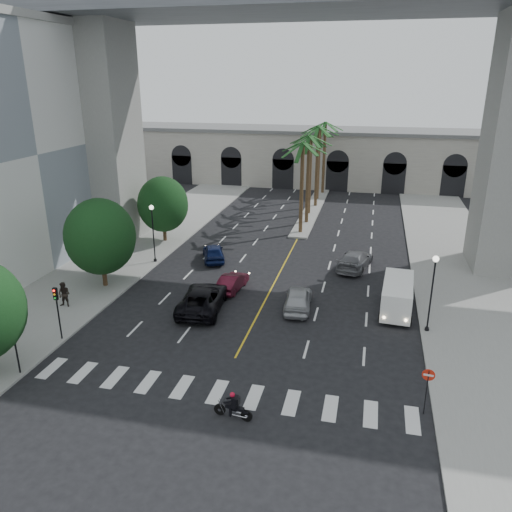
{
  "coord_description": "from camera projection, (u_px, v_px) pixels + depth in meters",
  "views": [
    {
      "loc": [
        7.22,
        -22.97,
        15.81
      ],
      "look_at": [
        0.34,
        6.0,
        5.12
      ],
      "focal_mm": 35.0,
      "sensor_mm": 36.0,
      "label": 1
    }
  ],
  "objects": [
    {
      "name": "street_tree_far",
      "position": [
        163.0,
        204.0,
        49.61
      ],
      "size": [
        5.04,
        5.04,
        6.68
      ],
      "color": "#382616",
      "rests_on": "ground"
    },
    {
      "name": "ground",
      "position": [
        225.0,
        377.0,
        27.95
      ],
      "size": [
        140.0,
        140.0,
        0.0
      ],
      "primitive_type": "plane",
      "color": "black",
      "rests_on": "ground"
    },
    {
      "name": "palm_a",
      "position": [
        303.0,
        148.0,
        50.51
      ],
      "size": [
        3.2,
        3.2,
        10.3
      ],
      "color": "#47331E",
      "rests_on": "ground"
    },
    {
      "name": "cargo_van",
      "position": [
        397.0,
        296.0,
        35.21
      ],
      "size": [
        2.47,
        5.52,
        2.3
      ],
      "rotation": [
        0.0,
        0.0,
        -0.06
      ],
      "color": "white",
      "rests_on": "ground"
    },
    {
      "name": "pier_building",
      "position": [
        327.0,
        157.0,
        76.87
      ],
      "size": [
        71.0,
        10.5,
        8.5
      ],
      "color": "#BBB7A8",
      "rests_on": "ground"
    },
    {
      "name": "traffic_signal_far",
      "position": [
        57.0,
        305.0,
        30.93
      ],
      "size": [
        0.25,
        0.18,
        3.65
      ],
      "color": "black",
      "rests_on": "ground"
    },
    {
      "name": "palm_e",
      "position": [
        320.0,
        131.0,
        65.16
      ],
      "size": [
        3.2,
        3.2,
        10.4
      ],
      "color": "#47331E",
      "rests_on": "ground"
    },
    {
      "name": "median",
      "position": [
        312.0,
        210.0,
        62.71
      ],
      "size": [
        2.0,
        24.0,
        0.2
      ],
      "primitive_type": "cube",
      "color": "gray",
      "rests_on": "ground"
    },
    {
      "name": "street_tree_mid",
      "position": [
        100.0,
        237.0,
        38.51
      ],
      "size": [
        5.44,
        5.44,
        7.21
      ],
      "color": "#382616",
      "rests_on": "ground"
    },
    {
      "name": "lamp_post_left_far",
      "position": [
        153.0,
        229.0,
        43.99
      ],
      "size": [
        0.4,
        0.4,
        5.35
      ],
      "color": "black",
      "rests_on": "ground"
    },
    {
      "name": "palm_f",
      "position": [
        325.0,
        126.0,
        68.66
      ],
      "size": [
        3.2,
        3.2,
        10.7
      ],
      "color": "#47331E",
      "rests_on": "ground"
    },
    {
      "name": "car_a",
      "position": [
        298.0,
        299.0,
        35.85
      ],
      "size": [
        2.2,
        4.76,
        1.58
      ],
      "primitive_type": "imported",
      "rotation": [
        0.0,
        0.0,
        3.22
      ],
      "color": "#A5A6AA",
      "rests_on": "ground"
    },
    {
      "name": "car_e",
      "position": [
        214.0,
        252.0,
        45.49
      ],
      "size": [
        3.35,
        4.83,
        1.53
      ],
      "primitive_type": "imported",
      "rotation": [
        0.0,
        0.0,
        3.53
      ],
      "color": "#0E1944",
      "rests_on": "ground"
    },
    {
      "name": "sidewalk_right",
      "position": [
        468.0,
        294.0,
        38.39
      ],
      "size": [
        8.0,
        100.0,
        0.15
      ],
      "primitive_type": "cube",
      "color": "gray",
      "rests_on": "ground"
    },
    {
      "name": "motorcycle_rider",
      "position": [
        234.0,
        407.0,
        24.33
      ],
      "size": [
        2.02,
        0.55,
        1.46
      ],
      "rotation": [
        0.0,
        0.0,
        -0.12
      ],
      "color": "black",
      "rests_on": "ground"
    },
    {
      "name": "palm_c",
      "position": [
        311.0,
        140.0,
        57.95
      ],
      "size": [
        3.2,
        3.2,
        10.1
      ],
      "color": "#47331E",
      "rests_on": "ground"
    },
    {
      "name": "bridge",
      "position": [
        337.0,
        43.0,
        41.1
      ],
      "size": [
        75.0,
        13.0,
        26.0
      ],
      "color": "gray",
      "rests_on": "ground"
    },
    {
      "name": "car_d",
      "position": [
        355.0,
        260.0,
        43.48
      ],
      "size": [
        3.35,
        5.81,
        1.59
      ],
      "primitive_type": "imported",
      "rotation": [
        0.0,
        0.0,
        2.92
      ],
      "color": "slate",
      "rests_on": "ground"
    },
    {
      "name": "palm_d",
      "position": [
        318.0,
        131.0,
        61.29
      ],
      "size": [
        3.2,
        3.2,
        10.9
      ],
      "color": "#47331E",
      "rests_on": "ground"
    },
    {
      "name": "lamp_post_right",
      "position": [
        432.0,
        287.0,
        31.7
      ],
      "size": [
        0.4,
        0.4,
        5.35
      ],
      "color": "black",
      "rests_on": "ground"
    },
    {
      "name": "do_not_enter_sign",
      "position": [
        428.0,
        382.0,
        24.25
      ],
      "size": [
        0.62,
        0.09,
        2.55
      ],
      "rotation": [
        0.0,
        0.0,
        -0.09
      ],
      "color": "black",
      "rests_on": "ground"
    },
    {
      "name": "palm_b",
      "position": [
        309.0,
        140.0,
        54.06
      ],
      "size": [
        3.2,
        3.2,
        10.6
      ],
      "color": "#47331E",
      "rests_on": "ground"
    },
    {
      "name": "sidewalk_left",
      "position": [
        114.0,
        263.0,
        44.92
      ],
      "size": [
        8.0,
        100.0,
        0.15
      ],
      "primitive_type": "cube",
      "color": "gray",
      "rests_on": "ground"
    },
    {
      "name": "car_c",
      "position": [
        203.0,
        299.0,
        35.74
      ],
      "size": [
        3.41,
        6.39,
        1.71
      ],
      "primitive_type": "imported",
      "rotation": [
        0.0,
        0.0,
        3.24
      ],
      "color": "black",
      "rests_on": "ground"
    },
    {
      "name": "car_b",
      "position": [
        232.0,
        282.0,
        39.16
      ],
      "size": [
        1.81,
        4.14,
        1.32
      ],
      "primitive_type": "imported",
      "rotation": [
        0.0,
        0.0,
        3.04
      ],
      "color": "#450D1C",
      "rests_on": "ground"
    },
    {
      "name": "traffic_signal_near",
      "position": [
        13.0,
        335.0,
        27.27
      ],
      "size": [
        0.25,
        0.18,
        3.65
      ],
      "color": "black",
      "rests_on": "ground"
    },
    {
      "name": "pedestrian_b",
      "position": [
        64.0,
        295.0,
        35.86
      ],
      "size": [
        0.92,
        0.72,
        1.86
      ],
      "primitive_type": "imported",
      "rotation": [
        0.0,
        0.0,
        0.02
      ],
      "color": "black",
      "rests_on": "sidewalk_left"
    }
  ]
}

